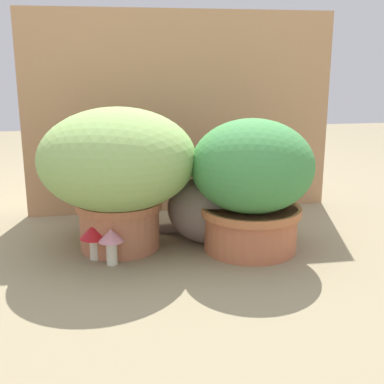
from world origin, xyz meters
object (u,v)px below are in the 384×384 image
Objects in this scene: grass_planter at (118,167)px; leafy_planter at (252,181)px; mushroom_ornament_red at (95,234)px; mushroom_ornament_pink at (111,240)px; cat at (211,207)px.

grass_planter is 0.42m from leafy_planter.
leafy_planter is 3.68× the size of mushroom_ornament_red.
mushroom_ornament_red is (-0.48, -0.00, -0.14)m from leafy_planter.
leafy_planter is 3.77× the size of mushroom_ornament_pink.
mushroom_ornament_pink is at bearing -158.49° from cat.
mushroom_ornament_pink is at bearing -101.88° from grass_planter.
cat reaches higher than mushroom_ornament_pink.
leafy_planter is 0.50m from mushroom_ornament_red.
mushroom_ornament_red is at bearing -131.57° from grass_planter.
leafy_planter is at bearing -33.59° from cat.
grass_planter is 0.22m from mushroom_ornament_red.
grass_planter is 0.23m from mushroom_ornament_pink.
mushroom_ornament_red reaches higher than mushroom_ornament_pink.
leafy_planter reaches higher than mushroom_ornament_red.
cat is at bearing 21.51° from mushroom_ornament_pink.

